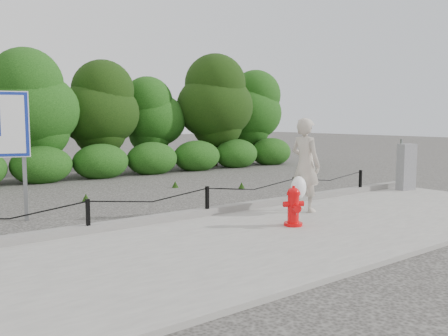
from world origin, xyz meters
TOP-DOWN VIEW (x-y plane):
  - ground at (0.00, 0.00)m, footprint 90.00×90.00m
  - sidewalk at (0.00, -2.00)m, footprint 14.00×4.00m
  - curb at (0.00, 0.05)m, footprint 14.00×0.22m
  - chain_barrier at (0.00, 0.00)m, footprint 10.06×0.06m
  - treeline at (0.83, 8.95)m, footprint 20.17×3.80m
  - fire_hydrant at (0.74, -1.71)m, footprint 0.46×0.46m
  - pedestrian at (1.92, -0.87)m, footprint 0.78×0.75m
  - utility_cabinet at (6.40, -0.46)m, footprint 0.52×0.39m

SIDE VIEW (x-z plane):
  - ground at x=0.00m, z-range 0.00..0.00m
  - sidewalk at x=0.00m, z-range 0.00..0.08m
  - curb at x=0.00m, z-range 0.08..0.22m
  - fire_hydrant at x=0.74m, z-range 0.06..0.80m
  - chain_barrier at x=0.00m, z-range 0.16..0.76m
  - utility_cabinet at x=6.40m, z-range 0.02..1.42m
  - pedestrian at x=1.92m, z-range 0.05..2.03m
  - treeline at x=0.83m, z-range 0.15..4.89m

